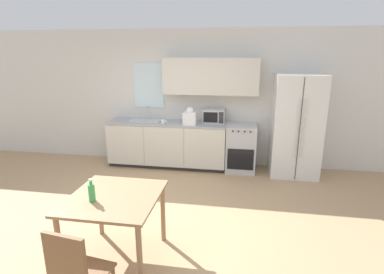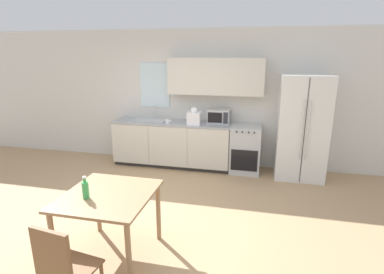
# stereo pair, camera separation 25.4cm
# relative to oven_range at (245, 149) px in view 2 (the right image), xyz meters

# --- Properties ---
(ground_plane) EXTENTS (12.00, 12.00, 0.00)m
(ground_plane) POSITION_rel_oven_range_xyz_m (-1.21, -2.08, -0.46)
(ground_plane) COLOR tan
(wall_back) EXTENTS (12.00, 0.38, 2.70)m
(wall_back) POSITION_rel_oven_range_xyz_m (-1.11, 0.30, 0.98)
(wall_back) COLOR silver
(wall_back) RESTS_ON ground_plane
(kitchen_counter) EXTENTS (2.38, 0.64, 0.92)m
(kitchen_counter) POSITION_rel_oven_range_xyz_m (-1.47, -0.01, 0.01)
(kitchen_counter) COLOR #333333
(kitchen_counter) RESTS_ON ground_plane
(oven_range) EXTENTS (0.57, 0.62, 0.91)m
(oven_range) POSITION_rel_oven_range_xyz_m (0.00, 0.00, 0.00)
(oven_range) COLOR #B7BABC
(oven_range) RESTS_ON ground_plane
(refrigerator) EXTENTS (0.86, 0.74, 1.88)m
(refrigerator) POSITION_rel_oven_range_xyz_m (0.99, -0.05, 0.49)
(refrigerator) COLOR silver
(refrigerator) RESTS_ON ground_plane
(kitchen_sink) EXTENTS (0.62, 0.40, 0.27)m
(kitchen_sink) POSITION_rel_oven_range_xyz_m (-1.91, 0.00, 0.48)
(kitchen_sink) COLOR #B7BABC
(kitchen_sink) RESTS_ON kitchen_counter
(microwave) EXTENTS (0.42, 0.34, 0.27)m
(microwave) POSITION_rel_oven_range_xyz_m (-0.55, 0.11, 0.60)
(microwave) COLOR #B7BABC
(microwave) RESTS_ON kitchen_counter
(coffee_mug) EXTENTS (0.11, 0.08, 0.08)m
(coffee_mug) POSITION_rel_oven_range_xyz_m (-1.50, -0.17, 0.50)
(coffee_mug) COLOR white
(coffee_mug) RESTS_ON kitchen_counter
(grocery_bag_0) EXTENTS (0.25, 0.21, 0.34)m
(grocery_bag_0) POSITION_rel_oven_range_xyz_m (-0.98, -0.15, 0.61)
(grocery_bag_0) COLOR white
(grocery_bag_0) RESTS_ON kitchen_counter
(dining_table) EXTENTS (0.94, 0.98, 0.78)m
(dining_table) POSITION_rel_oven_range_xyz_m (-1.32, -2.94, 0.21)
(dining_table) COLOR #997551
(dining_table) RESTS_ON ground_plane
(dining_chair_near) EXTENTS (0.45, 0.45, 0.93)m
(dining_chair_near) POSITION_rel_oven_range_xyz_m (-1.30, -3.81, 0.08)
(dining_chair_near) COLOR brown
(dining_chair_near) RESTS_ON ground_plane
(drink_bottle) EXTENTS (0.07, 0.07, 0.24)m
(drink_bottle) POSITION_rel_oven_range_xyz_m (-1.49, -3.08, 0.42)
(drink_bottle) COLOR #3FB259
(drink_bottle) RESTS_ON dining_table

